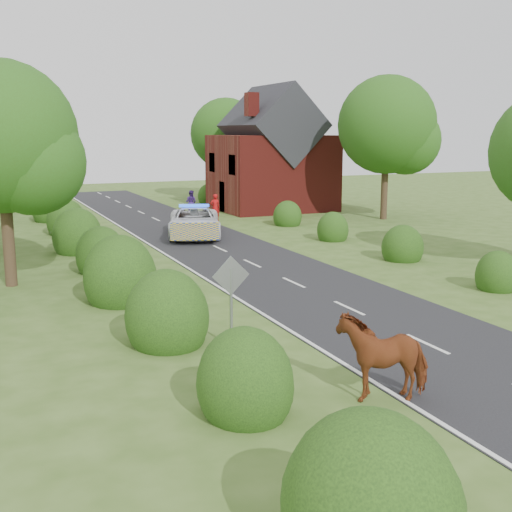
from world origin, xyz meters
name	(u,v)px	position (x,y,z in m)	size (l,w,h in m)	color
ground	(427,345)	(0.00, 0.00, 0.00)	(120.00, 120.00, 0.00)	#3B581E
road	(227,252)	(0.00, 15.00, 0.01)	(6.00, 70.00, 0.02)	black
road_markings	(211,262)	(-1.60, 12.93, 0.03)	(4.96, 70.00, 0.01)	white
hedgerow_left	(105,260)	(-6.51, 11.69, 0.75)	(2.75, 50.41, 3.00)	#1B3313
hedgerow_right	(387,244)	(6.60, 11.21, 0.55)	(2.10, 45.78, 2.10)	#1B3313
tree_left_a	(9,143)	(-9.75, 11.86, 5.34)	(5.74, 5.60, 8.38)	#332316
tree_right_b	(392,129)	(14.29, 21.84, 5.94)	(6.56, 6.40, 9.40)	#332316
tree_right_c	(230,137)	(9.27, 37.85, 5.34)	(6.15, 6.00, 8.58)	#332316
road_sign	(231,288)	(-5.00, 2.00, 1.65)	(1.06, 0.08, 2.53)	gray
house	(272,159)	(9.49, 30.00, 3.79)	(8.00, 7.40, 9.17)	maroon
cow	(382,361)	(-3.13, -2.32, 0.79)	(1.18, 2.23, 1.58)	maroon
police_van	(194,222)	(0.09, 20.20, 0.83)	(4.50, 6.55, 1.81)	white
pedestrian_red	(215,208)	(3.37, 25.70, 0.89)	(0.65, 0.42, 1.77)	#A20D0F
pedestrian_purple	(191,202)	(3.03, 29.66, 0.85)	(0.83, 0.64, 1.70)	#3C2169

